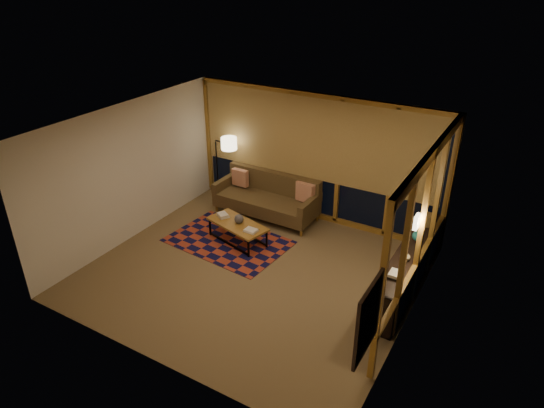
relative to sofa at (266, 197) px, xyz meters
The scene contains 21 objects.
floor 2.17m from the sofa, 65.74° to the right, with size 5.50×5.00×0.01m, color olive.
ceiling 3.09m from the sofa, 65.74° to the right, with size 5.50×5.00×0.01m, color #F5E6CC.
walls 2.30m from the sofa, 65.74° to the right, with size 5.51×5.01×2.70m.
window_wall_back 1.35m from the sofa, 29.76° to the left, with size 5.30×0.16×2.60m, color #A66F22, non-canonical shape.
window_wall_right 3.90m from the sofa, 20.57° to the right, with size 0.16×3.70×2.60m, color #A66F22, non-canonical shape.
wall_art 5.30m from the sofa, 46.57° to the right, with size 0.06×0.74×0.94m, color red, non-canonical shape.
wall_sconce 3.95m from the sofa, 23.01° to the right, with size 0.12×0.18×0.22m, color #FFE8B9, non-canonical shape.
sofa is the anchor object (origin of this frame).
pillow_left 0.79m from the sofa, 168.77° to the left, with size 0.37×0.12×0.37m, color #AD2A05, non-canonical shape.
pillow_right 0.88m from the sofa, 13.81° to the left, with size 0.41×0.14×0.41m, color #AD2A05, non-canonical shape.
area_rug 1.38m from the sofa, 94.36° to the right, with size 2.29×1.53×0.01m, color #A43B25.
coffee_table 1.22m from the sofa, 86.92° to the right, with size 1.24×0.57×0.41m, color #A66F22, non-canonical shape.
book_stack_a 1.18m from the sofa, 106.61° to the right, with size 0.25×0.20×0.07m, color white, non-canonical shape.
book_stack_b 1.41m from the sofa, 70.89° to the right, with size 0.22×0.17×0.04m, color white, non-canonical shape.
ceramic_pot 1.17m from the sofa, 85.82° to the right, with size 0.18×0.18×0.18m, color black.
floor_lamp 1.42m from the sofa, behind, with size 0.53×0.34×1.58m, color black, non-canonical shape.
bookshelf 3.49m from the sofa, 15.50° to the right, with size 0.40×2.93×0.73m, color black, non-canonical shape.
basket 3.36m from the sofa, ahead, with size 0.27×0.27×0.20m, color olive.
teal_bowl 3.44m from the sofa, 10.40° to the right, with size 0.17×0.17×0.17m, color #21797B.
vase 3.63m from the sofa, 21.41° to the right, with size 0.16×0.16×0.17m, color tan.
shelf_book_stack 3.83m from the sofa, 28.43° to the right, with size 0.17×0.24×0.07m, color white, non-canonical shape.
Camera 1 is at (3.91, -6.03, 5.05)m, focal length 32.00 mm.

